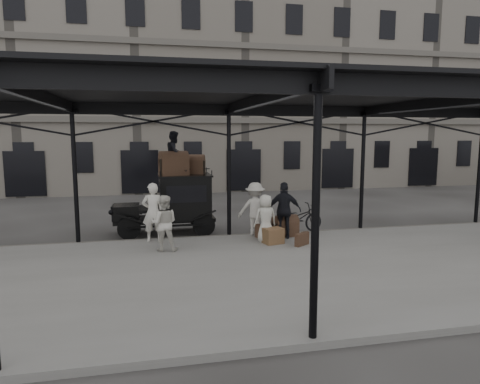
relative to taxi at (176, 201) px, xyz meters
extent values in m
plane|color=#383533|center=(1.73, -3.27, -1.20)|extent=(120.00, 120.00, 0.00)
cube|color=slate|center=(1.73, -5.27, -1.13)|extent=(28.00, 8.00, 0.15)
cylinder|color=black|center=(11.73, -1.27, 0.95)|extent=(0.14, 0.14, 4.30)
cylinder|color=black|center=(1.73, -1.27, 0.95)|extent=(0.14, 0.14, 4.30)
cylinder|color=black|center=(1.73, -9.07, 0.95)|extent=(0.14, 0.14, 4.30)
cube|color=black|center=(1.73, -1.27, 3.28)|extent=(22.00, 0.10, 0.45)
cube|color=black|center=(1.73, -9.07, 3.28)|extent=(22.00, 0.10, 0.45)
cube|color=black|center=(1.73, -4.97, 3.45)|extent=(22.50, 9.00, 0.08)
cube|color=silver|center=(1.73, -4.97, 3.52)|extent=(18.00, 7.00, 0.04)
cube|color=slate|center=(1.73, 14.73, 5.80)|extent=(64.00, 8.00, 14.00)
cylinder|color=black|center=(-1.68, -0.72, -0.80)|extent=(0.80, 0.10, 0.80)
cylinder|color=black|center=(-1.68, 0.72, -0.80)|extent=(0.80, 0.10, 0.80)
cylinder|color=black|center=(0.92, -0.72, -0.80)|extent=(0.80, 0.10, 0.80)
cylinder|color=black|center=(0.92, 0.72, -0.80)|extent=(0.80, 0.10, 0.80)
cube|color=black|center=(-0.43, 0.00, -0.65)|extent=(3.60, 1.25, 0.12)
cube|color=black|center=(-1.78, 0.00, -0.35)|extent=(0.90, 1.00, 0.55)
cube|color=black|center=(-2.25, 0.00, -0.35)|extent=(0.06, 0.70, 0.55)
cube|color=black|center=(-0.98, 0.00, -0.25)|extent=(0.70, 1.30, 0.10)
cube|color=black|center=(0.32, 0.00, 0.15)|extent=(1.80, 1.45, 1.55)
cube|color=black|center=(0.32, -0.73, 0.35)|extent=(1.40, 0.02, 0.60)
cube|color=black|center=(0.32, 0.00, 0.95)|extent=(1.90, 1.55, 0.06)
imported|color=silver|center=(-0.86, -1.67, -0.09)|extent=(0.72, 0.49, 1.93)
imported|color=beige|center=(-0.56, -2.89, -0.21)|extent=(0.90, 0.74, 1.69)
imported|color=beige|center=(2.71, -2.47, -0.28)|extent=(0.81, 0.58, 1.55)
imported|color=black|center=(3.45, -2.16, -0.10)|extent=(1.20, 0.75, 1.90)
imported|color=beige|center=(2.62, -1.47, -0.14)|extent=(1.32, 0.97, 1.84)
imported|color=black|center=(4.17, -1.52, -0.54)|extent=(2.08, 1.11, 1.04)
imported|color=black|center=(-0.03, -0.10, 1.76)|extent=(0.81, 0.91, 1.57)
cube|color=brown|center=(2.89, -2.76, -0.80)|extent=(0.69, 0.59, 0.50)
cube|color=#4D3524|center=(2.67, -2.07, -0.83)|extent=(0.30, 0.62, 0.45)
cube|color=#4D3524|center=(3.71, -3.19, -0.85)|extent=(0.58, 0.47, 0.40)
camera|label=1|loc=(-0.97, -15.65, 2.42)|focal=32.00mm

